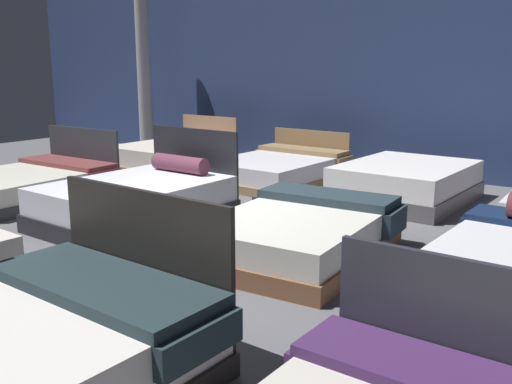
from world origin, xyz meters
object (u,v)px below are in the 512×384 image
(bed_2, at_px, (26,354))
(bed_4, at_px, (30,184))
(bed_5, at_px, (138,201))
(bed_9, at_px, (278,169))
(bed_10, at_px, (406,183))
(support_pillar, at_px, (144,69))
(bed_6, at_px, (299,234))
(bed_8, at_px, (173,156))

(bed_2, xyz_separation_m, bed_4, (-4.34, 2.96, -0.04))
(bed_5, relative_size, bed_9, 0.99)
(bed_2, distance_m, bed_10, 5.80)
(bed_10, xyz_separation_m, support_pillar, (-6.07, 1.08, 1.49))
(bed_5, distance_m, bed_10, 3.64)
(bed_9, bearing_deg, bed_2, -68.03)
(bed_2, height_order, bed_5, bed_2)
(bed_5, relative_size, bed_6, 1.04)
(bed_2, relative_size, support_pillar, 0.58)
(bed_2, relative_size, bed_4, 0.97)
(bed_2, bearing_deg, bed_6, 92.23)
(bed_5, relative_size, bed_10, 1.06)
(bed_5, distance_m, bed_8, 3.63)
(bed_2, height_order, bed_6, bed_2)
(bed_5, xyz_separation_m, bed_6, (2.18, 0.06, -0.04))
(bed_9, bearing_deg, bed_10, -0.65)
(support_pillar, bearing_deg, bed_4, -66.90)
(bed_2, xyz_separation_m, support_pillar, (-6.01, 6.88, 1.49))
(bed_5, bearing_deg, bed_2, -51.17)
(bed_2, bearing_deg, bed_4, 148.39)
(bed_5, distance_m, bed_9, 3.00)
(bed_6, distance_m, bed_10, 2.83)
(bed_5, distance_m, bed_6, 2.18)
(bed_5, height_order, bed_6, bed_5)
(bed_2, xyz_separation_m, bed_9, (-2.09, 5.92, -0.05))
(bed_2, bearing_deg, bed_5, 129.14)
(bed_9, xyz_separation_m, support_pillar, (-3.92, 0.96, 1.54))
(bed_2, bearing_deg, bed_9, 112.14)
(bed_6, height_order, bed_10, bed_10)
(bed_2, distance_m, bed_4, 5.25)
(bed_5, bearing_deg, bed_9, 91.14)
(bed_4, bearing_deg, bed_9, 52.49)
(bed_2, bearing_deg, bed_10, 92.10)
(bed_4, xyz_separation_m, bed_8, (0.04, 2.89, 0.03))
(bed_10, relative_size, support_pillar, 0.58)
(bed_5, bearing_deg, bed_4, -178.73)
(bed_2, relative_size, bed_8, 0.95)
(bed_8, relative_size, bed_10, 1.05)
(bed_4, distance_m, bed_8, 2.89)
(bed_6, height_order, support_pillar, support_pillar)
(bed_5, xyz_separation_m, support_pillar, (-3.86, 3.97, 1.48))
(bed_8, bearing_deg, bed_2, -52.20)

